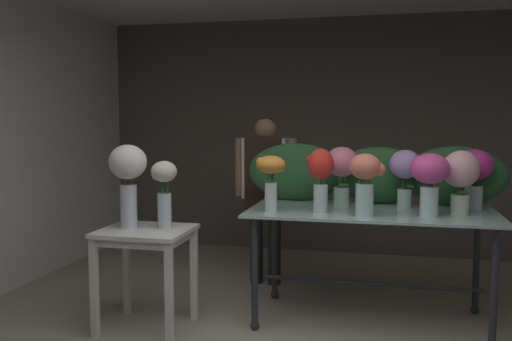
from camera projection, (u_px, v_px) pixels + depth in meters
ground_plane at (317, 304)px, 4.68m from camera, size 8.62×8.62×0.00m
wall_back at (339, 136)px, 6.45m from camera, size 5.67×0.12×2.73m
wall_left at (19, 141)px, 5.20m from camera, size 0.12×4.04×2.73m
display_table_glass at (371, 227)px, 4.22m from camera, size 1.85×0.95×0.88m
side_table_white at (146, 244)px, 4.10m from camera, size 0.65×0.59×0.76m
florist at (265, 182)px, 5.19m from camera, size 0.59×0.24×1.59m
foliage_backdrop at (380, 175)px, 4.52m from camera, size 2.10×0.27×0.49m
vase_sunset_roses at (271, 174)px, 4.10m from camera, size 0.22×0.22×0.42m
vase_blush_carnations at (460, 175)px, 3.98m from camera, size 0.26×0.26×0.47m
vase_magenta_dahlias at (474, 171)px, 4.20m from camera, size 0.28×0.28×0.46m
vase_coral_hydrangea at (365, 179)px, 3.91m from camera, size 0.26×0.22×0.45m
vase_fuchsia_snapdragons at (430, 176)px, 3.90m from camera, size 0.27×0.27×0.45m
vase_lilac_anemones at (405, 170)px, 4.26m from camera, size 0.26×0.24×0.46m
vase_rosy_ranunculus at (342, 168)px, 4.33m from camera, size 0.30×0.26×0.48m
vase_scarlet_lilies at (321, 174)px, 4.08m from camera, size 0.21×0.19×0.48m
vase_white_roses_tall at (128, 174)px, 4.08m from camera, size 0.28×0.28×0.62m
vase_cream_lisianthus_tall at (164, 188)px, 4.09m from camera, size 0.20×0.19×0.50m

